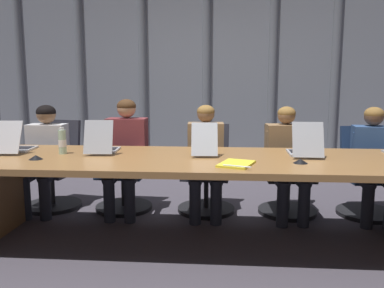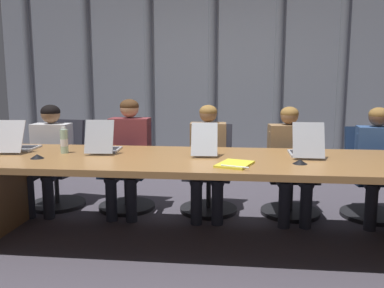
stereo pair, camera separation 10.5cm
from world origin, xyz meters
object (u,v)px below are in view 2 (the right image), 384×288
laptop_left_end (18,145)px  conference_mic_middle (300,162)px  conference_mic_left_side (37,156)px  laptop_center (205,147)px  person_center (208,155)px  office_chair_left_mid (128,176)px  water_bottle_primary (64,141)px  person_left_end (49,151)px  person_left_mid (128,149)px  office_chair_left_end (59,174)px  person_right_mid (290,157)px  person_right_end (378,158)px  laptop_left_mid (104,146)px  spiral_notepad (235,164)px  office_chair_center (209,179)px  laptop_right_mid (305,149)px  office_chair_right_mid (290,181)px  office_chair_right_end (371,183)px

laptop_left_end → conference_mic_middle: 2.45m
conference_mic_left_side → conference_mic_middle: same height
laptop_center → person_center: 0.59m
office_chair_left_mid → conference_mic_left_side: office_chair_left_mid is taller
water_bottle_primary → person_left_end: bearing=125.2°
office_chair_left_mid → person_left_mid: person_left_mid is taller
office_chair_left_end → conference_mic_middle: 2.68m
office_chair_left_end → office_chair_left_mid: size_ratio=1.02×
person_right_mid → person_right_end: size_ratio=1.00×
person_left_end → person_right_mid: person_left_end is taller
person_right_end → person_right_mid: bearing=-84.2°
laptop_left_mid → spiral_notepad: bearing=-115.4°
person_left_end → person_left_mid: 0.86m
laptop_left_mid → person_left_mid: (0.06, 0.59, -0.13)m
person_left_end → laptop_left_mid: bearing=52.1°
laptop_center → person_left_mid: person_left_mid is taller
office_chair_center → person_left_mid: 0.90m
laptop_left_mid → laptop_right_mid: 1.73m
person_center → laptop_right_mid: bearing=52.9°
person_left_end → person_center: bearing=88.0°
office_chair_left_end → conference_mic_middle: (2.41, -1.09, 0.41)m
office_chair_left_mid → person_center: size_ratio=0.82×
spiral_notepad → conference_mic_left_side: bearing=-163.8°
laptop_left_end → laptop_left_mid: size_ratio=1.11×
spiral_notepad → person_left_end: bearing=171.8°
laptop_left_mid → person_left_mid: size_ratio=0.36×
office_chair_left_end → person_right_end: size_ratio=0.84×
office_chair_left_end → office_chair_right_mid: bearing=99.9°
laptop_left_end → person_right_end: person_right_end is taller
laptop_left_mid → office_chair_left_end: 1.16m
person_right_end → person_center: bearing=-84.1°
laptop_center → office_chair_center: size_ratio=0.51×
laptop_right_mid → laptop_left_end: bearing=91.4°
office_chair_left_end → office_chair_left_mid: 0.78m
laptop_center → office_chair_right_end: bearing=-69.3°
laptop_left_end → laptop_left_mid: bearing=-93.2°
laptop_center → water_bottle_primary: (-1.21, -0.11, 0.05)m
water_bottle_primary → conference_mic_left_side: water_bottle_primary is taller
person_center → conference_mic_left_side: bearing=-57.5°
person_left_mid → office_chair_right_mid: bearing=95.0°
office_chair_center → spiral_notepad: office_chair_center is taller
office_chair_center → office_chair_right_end: bearing=94.1°
office_chair_right_mid → conference_mic_left_side: size_ratio=8.12×
office_chair_right_mid → person_left_end: size_ratio=0.80×
office_chair_left_end → person_left_end: size_ratio=0.84×
person_center → laptop_center: bearing=-1.6°
office_chair_left_mid → person_right_end: bearing=89.3°
person_left_end → conference_mic_left_side: size_ratio=10.12×
conference_mic_left_side → office_chair_left_end: bearing=107.2°
laptop_right_mid → office_chair_center: size_ratio=0.47×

